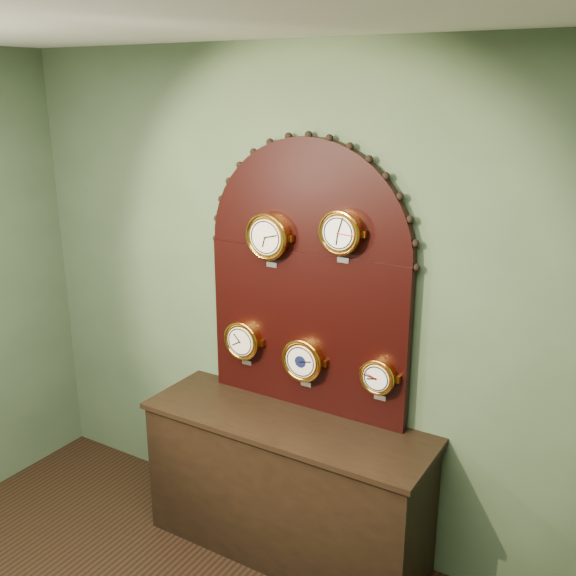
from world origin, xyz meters
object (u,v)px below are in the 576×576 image
Objects in this scene: tide_clock at (379,376)px; barometer at (303,360)px; shop_counter at (286,488)px; roman_clock at (268,236)px; hygrometer at (243,340)px; display_board at (307,270)px; arabic_clock at (341,232)px.

barometer is at bearing -179.80° from tide_clock.
shop_counter is 6.55× the size of tide_clock.
shop_counter is at bearing -161.61° from tide_clock.
shop_counter is at bearing -36.73° from roman_clock.
hygrometer is at bearing 158.25° from shop_counter.
roman_clock is (-0.20, -0.07, 0.18)m from display_board.
hygrometer is (-0.38, -0.07, -0.46)m from display_board.
roman_clock reaches higher than tide_clock.
display_board reaches higher than roman_clock.
hygrometer reaches higher than tide_clock.
roman_clock is 0.70m from barometer.
display_board reaches higher than shop_counter.
barometer is (0.22, 0.00, -0.67)m from roman_clock.
roman_clock is at bearing -179.96° from barometer.
roman_clock is 1.10× the size of arabic_clock.
display_board is at bearing 18.23° from roman_clock.
barometer reaches higher than tide_clock.
tide_clock is (0.46, -0.07, -0.48)m from display_board.
hygrometer reaches higher than barometer.
shop_counter is 0.89m from tide_clock.
barometer is at bearing -0.07° from hygrometer.
display_board reaches higher than tide_clock.
display_board reaches higher than arabic_clock.
display_board is at bearing 163.72° from arabic_clock.
display_board is at bearing 90.00° from shop_counter.
hygrometer is 0.95× the size of barometer.
shop_counter is at bearing -146.14° from arabic_clock.
shop_counter is 1.50m from arabic_clock.
display_board is at bearing 9.86° from hygrometer.
arabic_clock is at bearing 0.09° from roman_clock.
tide_clock is (0.46, 0.15, 0.74)m from shop_counter.
hygrometer is at bearing 179.80° from roman_clock.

